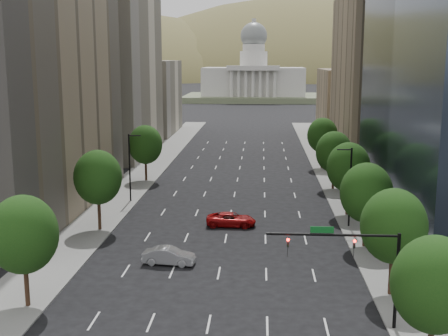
% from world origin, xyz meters
% --- Properties ---
extents(sidewalk_left, '(6.00, 200.00, 0.15)m').
position_xyz_m(sidewalk_left, '(-15.50, 60.00, 0.07)').
color(sidewalk_left, slate).
rests_on(sidewalk_left, ground).
extents(sidewalk_right, '(6.00, 200.00, 0.15)m').
position_xyz_m(sidewalk_right, '(15.50, 60.00, 0.07)').
color(sidewalk_right, slate).
rests_on(sidewalk_right, ground).
extents(midrise_cream_left, '(14.00, 30.00, 35.00)m').
position_xyz_m(midrise_cream_left, '(-25.00, 103.00, 17.50)').
color(midrise_cream_left, beige).
rests_on(midrise_cream_left, ground).
extents(filler_left, '(14.00, 26.00, 18.00)m').
position_xyz_m(filler_left, '(-25.00, 136.00, 9.00)').
color(filler_left, beige).
rests_on(filler_left, ground).
extents(parking_tan_right, '(14.00, 30.00, 30.00)m').
position_xyz_m(parking_tan_right, '(25.00, 100.00, 15.00)').
color(parking_tan_right, '#8C7759').
rests_on(parking_tan_right, ground).
extents(filler_right, '(14.00, 26.00, 16.00)m').
position_xyz_m(filler_right, '(25.00, 133.00, 8.00)').
color(filler_right, '#8C7759').
rests_on(filler_right, ground).
extents(tree_right_0, '(5.20, 5.20, 8.39)m').
position_xyz_m(tree_right_0, '(14.00, 25.00, 5.39)').
color(tree_right_0, '#382316').
rests_on(tree_right_0, ground).
extents(tree_right_1, '(5.20, 5.20, 8.75)m').
position_xyz_m(tree_right_1, '(14.00, 36.00, 5.75)').
color(tree_right_1, '#382316').
rests_on(tree_right_1, ground).
extents(tree_right_2, '(5.20, 5.20, 8.61)m').
position_xyz_m(tree_right_2, '(14.00, 48.00, 5.60)').
color(tree_right_2, '#382316').
rests_on(tree_right_2, ground).
extents(tree_right_3, '(5.20, 5.20, 8.89)m').
position_xyz_m(tree_right_3, '(14.00, 60.00, 5.89)').
color(tree_right_3, '#382316').
rests_on(tree_right_3, ground).
extents(tree_right_4, '(5.20, 5.20, 8.46)m').
position_xyz_m(tree_right_4, '(14.00, 74.00, 5.46)').
color(tree_right_4, '#382316').
rests_on(tree_right_4, ground).
extents(tree_right_5, '(5.20, 5.20, 8.75)m').
position_xyz_m(tree_right_5, '(14.00, 90.00, 5.75)').
color(tree_right_5, '#382316').
rests_on(tree_right_5, ground).
extents(tree_left_0, '(5.20, 5.20, 8.75)m').
position_xyz_m(tree_left_0, '(-14.00, 32.00, 5.75)').
color(tree_left_0, '#382316').
rests_on(tree_left_0, ground).
extents(tree_left_1, '(5.20, 5.20, 8.97)m').
position_xyz_m(tree_left_1, '(-14.00, 52.00, 5.96)').
color(tree_left_1, '#382316').
rests_on(tree_left_1, ground).
extents(tree_left_2, '(5.20, 5.20, 8.68)m').
position_xyz_m(tree_left_2, '(-14.00, 78.00, 5.68)').
color(tree_left_2, '#382316').
rests_on(tree_left_2, ground).
extents(streetlight_rn, '(1.70, 0.20, 9.00)m').
position_xyz_m(streetlight_rn, '(13.44, 55.00, 4.84)').
color(streetlight_rn, black).
rests_on(streetlight_rn, ground).
extents(streetlight_ln, '(1.70, 0.20, 9.00)m').
position_xyz_m(streetlight_ln, '(-13.44, 65.00, 4.84)').
color(streetlight_ln, black).
rests_on(streetlight_ln, ground).
extents(traffic_signal, '(9.12, 0.40, 7.38)m').
position_xyz_m(traffic_signal, '(10.53, 30.00, 5.17)').
color(traffic_signal, black).
rests_on(traffic_signal, ground).
extents(capitol, '(60.00, 40.00, 35.20)m').
position_xyz_m(capitol, '(0.00, 249.71, 8.58)').
color(capitol, '#596647').
rests_on(capitol, ground).
extents(foothills, '(720.00, 413.00, 263.00)m').
position_xyz_m(foothills, '(34.67, 599.39, -37.78)').
color(foothills, olive).
rests_on(foothills, ground).
extents(car_silver, '(4.96, 2.11, 1.59)m').
position_xyz_m(car_silver, '(-4.73, 41.94, 0.80)').
color(car_silver, '#939498').
rests_on(car_silver, ground).
extents(car_red_far, '(5.58, 2.60, 1.55)m').
position_xyz_m(car_red_far, '(0.32, 54.60, 0.77)').
color(car_red_far, '#9B0B0C').
rests_on(car_red_far, ground).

